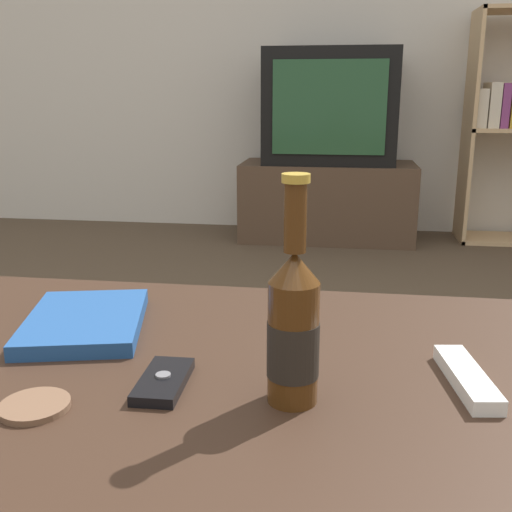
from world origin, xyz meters
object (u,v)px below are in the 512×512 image
object	(u,v)px
table_book	(85,321)
cell_phone	(163,381)
beer_bottle	(293,327)
tv_stand	(327,201)
remote_control	(467,378)
bookshelf	(510,124)
television	(330,107)

from	to	relation	value
table_book	cell_phone	bearing A→B (deg)	-56.79
beer_bottle	table_book	distance (m)	0.40
tv_stand	remote_control	size ratio (longest dim) A/B	5.74
bookshelf	tv_stand	bearing A→B (deg)	-174.99
tv_stand	beer_bottle	distance (m)	2.74
bookshelf	beer_bottle	xyz separation A→B (m)	(-0.94, -2.80, -0.11)
beer_bottle	cell_phone	xyz separation A→B (m)	(-0.17, 0.01, -0.09)
cell_phone	remote_control	size ratio (longest dim) A/B	0.71
television	beer_bottle	size ratio (longest dim) A/B	2.54
television	remote_control	xyz separation A→B (m)	(0.25, -2.64, -0.29)
remote_control	bookshelf	bearing A→B (deg)	67.30
beer_bottle	remote_control	xyz separation A→B (m)	(0.22, 0.07, -0.09)
bookshelf	television	bearing A→B (deg)	-174.76
tv_stand	table_book	bearing A→B (deg)	-97.15
tv_stand	table_book	size ratio (longest dim) A/B	3.46
remote_control	television	bearing A→B (deg)	87.45
beer_bottle	table_book	world-z (taller)	beer_bottle
beer_bottle	cell_phone	size ratio (longest dim) A/B	2.34
beer_bottle	remote_control	bearing A→B (deg)	18.28
tv_stand	remote_control	xyz separation A→B (m)	(0.25, -2.64, 0.23)
tv_stand	television	bearing A→B (deg)	-90.00
bookshelf	table_book	bearing A→B (deg)	-116.17
tv_stand	bookshelf	size ratio (longest dim) A/B	0.78
beer_bottle	cell_phone	bearing A→B (deg)	175.64
television	bookshelf	xyz separation A→B (m)	(0.97, 0.09, -0.09)
television	table_book	xyz separation A→B (m)	(-0.32, -2.53, -0.29)
cell_phone	beer_bottle	bearing A→B (deg)	-5.60
beer_bottle	table_book	bearing A→B (deg)	152.05
cell_phone	table_book	world-z (taller)	table_book
remote_control	cell_phone	bearing A→B (deg)	-179.17
tv_stand	television	size ratio (longest dim) A/B	1.35
tv_stand	cell_phone	xyz separation A→B (m)	(-0.14, -2.70, 0.23)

